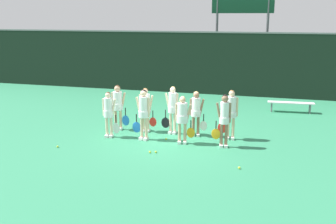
% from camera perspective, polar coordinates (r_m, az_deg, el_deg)
% --- Properties ---
extents(ground_plane, '(140.00, 140.00, 0.00)m').
position_cam_1_polar(ground_plane, '(13.94, -0.08, -3.72)').
color(ground_plane, '#2D7F56').
extents(fence_windscreen, '(60.00, 0.08, 3.39)m').
position_cam_1_polar(fence_windscreen, '(21.46, 6.04, 7.07)').
color(fence_windscreen, black).
rests_on(fence_windscreen, ground_plane).
extents(scoreboard, '(3.38, 0.15, 5.70)m').
position_cam_1_polar(scoreboard, '(22.60, 10.75, 14.16)').
color(scoreboard, '#515156').
rests_on(scoreboard, ground_plane).
extents(bench_courtside, '(2.02, 0.48, 0.46)m').
position_cam_1_polar(bench_courtside, '(18.29, 17.39, 1.18)').
color(bench_courtside, silver).
rests_on(bench_courtside, ground_plane).
extents(player_0, '(0.61, 0.34, 1.63)m').
position_cam_1_polar(player_0, '(13.91, -8.61, 0.11)').
color(player_0, beige).
rests_on(player_0, ground_plane).
extents(player_1, '(0.66, 0.37, 1.77)m').
position_cam_1_polar(player_1, '(13.46, -3.57, 0.27)').
color(player_1, beige).
rests_on(player_1, ground_plane).
extents(player_2, '(0.66, 0.39, 1.62)m').
position_cam_1_polar(player_2, '(13.06, 2.13, -0.58)').
color(player_2, tan).
rests_on(player_2, ground_plane).
extents(player_3, '(0.61, 0.33, 1.75)m').
position_cam_1_polar(player_3, '(12.81, 8.16, -0.63)').
color(player_3, '#8C664C').
rests_on(player_3, ground_plane).
extents(player_4, '(0.68, 0.40, 1.70)m').
position_cam_1_polar(player_4, '(14.77, -7.29, 1.25)').
color(player_4, tan).
rests_on(player_4, ground_plane).
extents(player_5, '(0.68, 0.41, 1.64)m').
position_cam_1_polar(player_5, '(14.42, -3.29, 0.85)').
color(player_5, beige).
rests_on(player_5, ground_plane).
extents(player_6, '(0.64, 0.34, 1.74)m').
position_cam_1_polar(player_6, '(14.14, 0.65, 0.79)').
color(player_6, beige).
rests_on(player_6, ground_plane).
extents(player_7, '(0.62, 0.36, 1.62)m').
position_cam_1_polar(player_7, '(13.91, 4.11, 0.27)').
color(player_7, '#8C664C').
rests_on(player_7, ground_plane).
extents(player_8, '(0.67, 0.38, 1.74)m').
position_cam_1_polar(player_8, '(13.66, 9.12, 0.21)').
color(player_8, beige).
rests_on(player_8, ground_plane).
extents(tennis_ball_0, '(0.07, 0.07, 0.07)m').
position_cam_1_polar(tennis_ball_0, '(11.34, 10.31, -7.97)').
color(tennis_ball_0, '#CCE033').
rests_on(tennis_ball_0, ground_plane).
extents(tennis_ball_1, '(0.07, 0.07, 0.07)m').
position_cam_1_polar(tennis_ball_1, '(13.40, -15.73, -4.85)').
color(tennis_ball_1, '#CCE033').
rests_on(tennis_ball_1, ground_plane).
extents(tennis_ball_2, '(0.06, 0.06, 0.06)m').
position_cam_1_polar(tennis_ball_2, '(12.42, -1.79, -5.81)').
color(tennis_ball_2, '#CCE033').
rests_on(tennis_ball_2, ground_plane).
extents(tennis_ball_3, '(0.07, 0.07, 0.07)m').
position_cam_1_polar(tennis_ball_3, '(12.41, -2.63, -5.82)').
color(tennis_ball_3, '#CCE033').
rests_on(tennis_ball_3, ground_plane).
extents(tennis_ball_4, '(0.06, 0.06, 0.06)m').
position_cam_1_polar(tennis_ball_4, '(13.67, -0.27, -3.94)').
color(tennis_ball_4, '#CCE033').
rests_on(tennis_ball_4, ground_plane).
extents(tennis_ball_5, '(0.07, 0.07, 0.07)m').
position_cam_1_polar(tennis_ball_5, '(15.00, 1.77, -2.32)').
color(tennis_ball_5, '#CCE033').
rests_on(tennis_ball_5, ground_plane).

